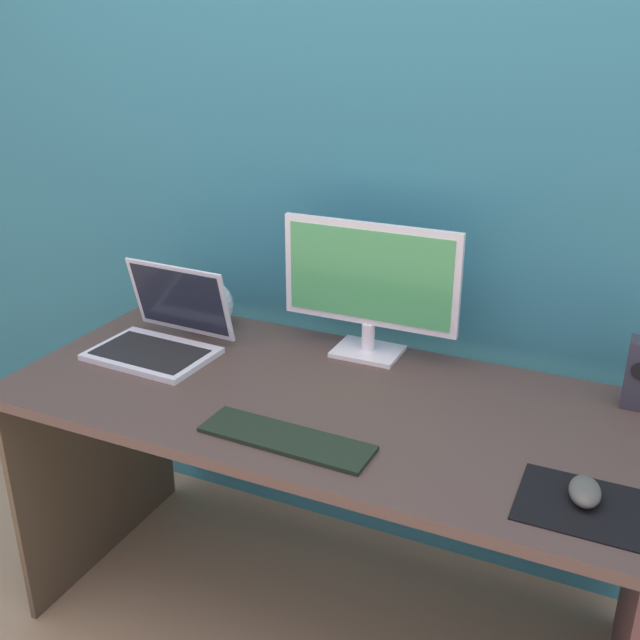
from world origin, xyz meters
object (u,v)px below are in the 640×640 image
Objects in this scene: monitor at (369,284)px; mouse at (585,491)px; fishbowl at (209,305)px; keyboard_external at (286,439)px; speaker_right at (640,374)px; laptop at (161,335)px.

mouse is at bearing -35.90° from monitor.
monitor is 0.79m from mouse.
fishbowl is at bearing -177.42° from monitor.
keyboard_external is at bearing -43.44° from fishbowl.
speaker_right is 1.70× the size of mouse.
monitor is at bearing 2.58° from fishbowl.
fishbowl reaches higher than keyboard_external.
speaker_right is 0.85m from keyboard_external.
mouse is (0.62, 0.05, 0.02)m from keyboard_external.
monitor reaches higher than mouse.
speaker_right is at bearing 0.75° from fishbowl.
monitor is 0.59m from laptop.
speaker_right reaches higher than fishbowl.
keyboard_external is (-0.68, -0.49, -0.08)m from speaker_right.
fishbowl is at bearing 138.31° from keyboard_external.
monitor reaches higher than speaker_right.
fishbowl is at bearing 82.00° from laptop.
mouse is at bearing -11.27° from laptop.
monitor is 2.89× the size of speaker_right.
monitor is at bearing 92.10° from keyboard_external.
mouse is (1.12, -0.43, -0.05)m from fishbowl.
fishbowl is 1.20m from mouse.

